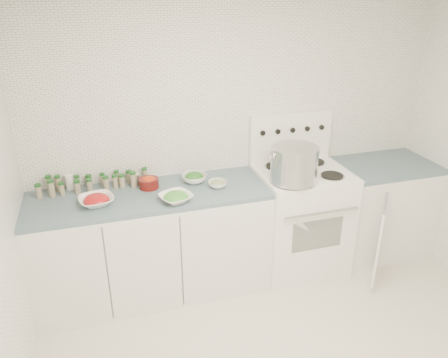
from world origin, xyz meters
TOP-DOWN VIEW (x-y plane):
  - room_walls at (0.00, 0.00)m, footprint 3.54×3.04m
  - counter_left at (-0.82, 1.19)m, footprint 1.85×0.62m
  - stove at (0.48, 1.19)m, footprint 0.76×0.70m
  - counter_right at (1.30, 1.19)m, footprint 0.89×0.94m
  - stock_pot at (0.30, 1.01)m, footprint 0.39×0.37m
  - bowl_tomato at (-1.22, 1.12)m, footprint 0.29×0.29m
  - bowl_snowpea at (-0.65, 1.00)m, footprint 0.30×0.30m
  - bowl_broccoli at (-0.44, 1.31)m, footprint 0.24×0.24m
  - bowl_zucchini at (-0.28, 1.16)m, footprint 0.18×0.18m
  - bowl_pepper at (-0.81, 1.30)m, footprint 0.16×0.16m
  - salt_canister at (-1.41, 1.45)m, footprint 0.08×0.08m
  - tin_can at (-0.89, 1.40)m, footprint 0.08×0.08m
  - spice_cluster at (-1.25, 1.39)m, footprint 0.85×0.16m

SIDE VIEW (x-z plane):
  - counter_right at x=1.30m, z-range 0.00..0.90m
  - counter_left at x=-0.82m, z-range 0.00..0.90m
  - stove at x=0.48m, z-range -0.18..1.18m
  - bowl_zucchini at x=-0.28m, z-range 0.90..0.96m
  - bowl_snowpea at x=-0.65m, z-range 0.89..0.97m
  - bowl_tomato at x=-1.22m, z-range 0.89..0.98m
  - bowl_broccoli at x=-0.44m, z-range 0.90..0.98m
  - tin_can at x=-0.89m, z-range 0.90..0.99m
  - bowl_pepper at x=-0.81m, z-range 0.90..1.00m
  - spice_cluster at x=-1.25m, z-range 0.89..1.03m
  - salt_canister at x=-1.41m, z-range 0.90..1.02m
  - stock_pot at x=0.30m, z-range 0.96..1.24m
  - room_walls at x=0.00m, z-range 0.30..2.82m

